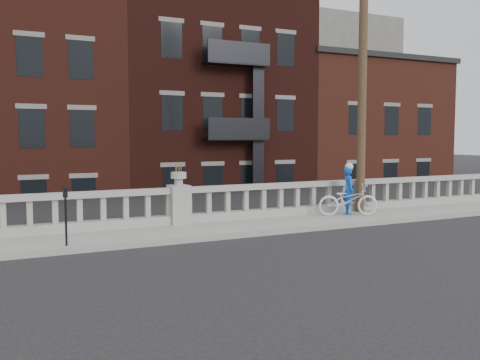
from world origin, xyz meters
The scene contains 9 objects.
ground centered at (0.00, 0.00, 0.00)m, with size 120.00×120.00×0.00m, color black.
sidewalk centered at (0.00, 3.00, 0.07)m, with size 32.00×2.20×0.15m, color gray.
balustrade centered at (0.00, 3.95, 0.64)m, with size 28.00×0.34×1.03m.
planter_pedestal centered at (0.00, 3.95, 0.83)m, with size 0.55×0.55×1.76m.
lower_level centered at (0.56, 23.04, 2.63)m, with size 80.00×44.00×20.80m.
utility_pole centered at (6.20, 3.60, 5.24)m, with size 1.60×0.28×10.00m.
parking_meter_d centered at (-3.35, 2.15, 1.00)m, with size 0.10×0.09×1.36m.
bicycle centered at (5.29, 3.07, 0.64)m, with size 0.65×1.87×0.98m, color silver.
cyclist centered at (5.46, 3.26, 0.92)m, with size 0.56×0.37×1.54m, color blue.
Camera 1 is at (-5.17, -10.27, 2.60)m, focal length 40.00 mm.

